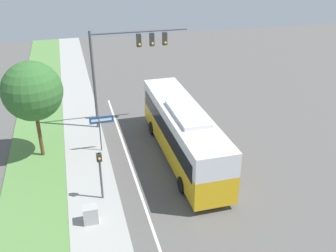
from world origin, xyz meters
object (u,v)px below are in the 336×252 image
Objects in this scene: bus at (183,130)px; pedestrian_signal at (100,169)px; street_sign at (101,126)px; signal_gantry at (125,57)px; utility_cabinet at (90,214)px.

bus reaches higher than pedestrian_signal.
street_sign is (-4.95, 2.10, -0.06)m from bus.
pedestrian_signal is 1.10× the size of street_sign.
signal_gantry is 2.52× the size of pedestrian_signal.
bus is 8.21m from utility_cabinet.
pedestrian_signal is (-5.56, -3.18, 0.00)m from bus.
street_sign is (0.61, 5.28, -0.06)m from pedestrian_signal.
pedestrian_signal reaches higher than street_sign.
signal_gantry is 5.55m from street_sign.
bus is at bearing -22.98° from street_sign.
bus is 1.61× the size of signal_gantry.
bus is at bearing 29.76° from pedestrian_signal.
street_sign is at bearing -122.83° from signal_gantry.
bus is 5.38m from street_sign.
bus is at bearing 38.25° from utility_cabinet.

